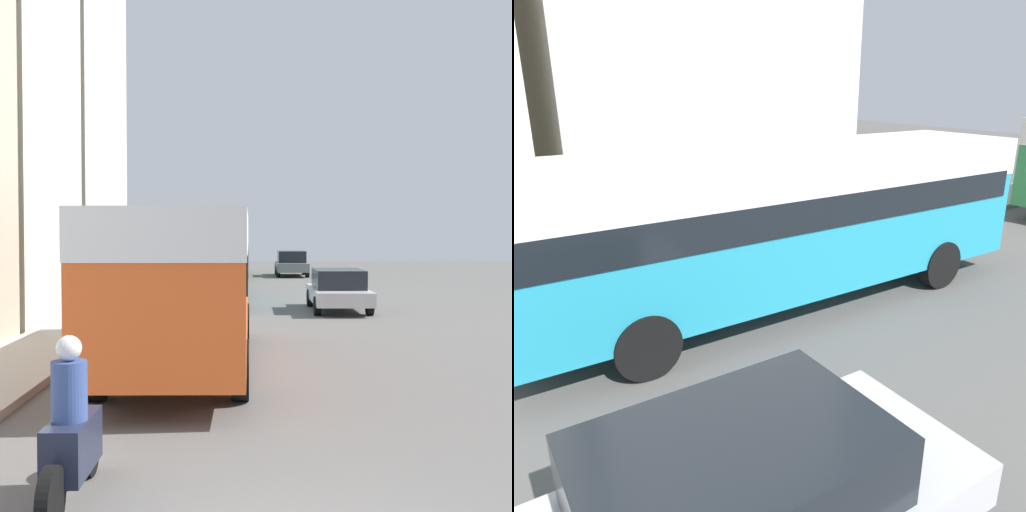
{
  "view_description": "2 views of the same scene",
  "coord_description": "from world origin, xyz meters",
  "views": [
    {
      "loc": [
        -0.38,
        -5.55,
        2.77
      ],
      "look_at": [
        -0.13,
        22.05,
        1.8
      ],
      "focal_mm": 50.0,
      "sensor_mm": 36.0,
      "label": 1
    },
    {
      "loc": [
        5.55,
        17.58,
        4.03
      ],
      "look_at": [
        -0.88,
        21.75,
        1.39
      ],
      "focal_mm": 35.0,
      "sensor_mm": 36.0,
      "label": 2
    }
  ],
  "objects": [
    {
      "name": "bus_following",
      "position": [
        -1.83,
        22.69,
        1.93
      ],
      "size": [
        2.52,
        10.22,
        2.96
      ],
      "color": "teal",
      "rests_on": "ground_plane"
    },
    {
      "name": "car_far_curb",
      "position": [
        2.71,
        19.09,
        0.76
      ],
      "size": [
        1.94,
        4.47,
        1.44
      ],
      "color": "#B7B7BC",
      "rests_on": "ground_plane"
    }
  ]
}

